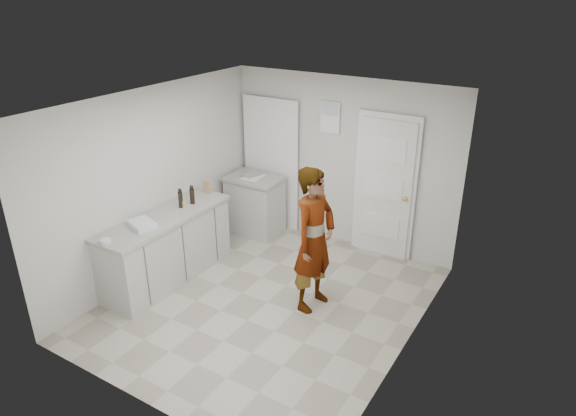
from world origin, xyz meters
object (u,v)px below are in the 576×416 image
Objects in this scene: oil_cruet_a at (192,195)px; spice_jar at (184,204)px; cake_mix_box at (207,186)px; baking_dish at (142,224)px; person at (314,240)px; oil_cruet_b at (180,198)px; egg_bowl at (105,241)px.

spice_jar is at bearing -91.43° from oil_cruet_a.
cake_mix_box is 1.28m from baking_dish.
baking_dish is (0.02, -1.27, -0.07)m from cake_mix_box.
oil_cruet_a reaches higher than cake_mix_box.
baking_dish is at bearing -93.73° from spice_jar.
cake_mix_box is at bearing 91.07° from baking_dish.
person reaches higher than oil_cruet_a.
oil_cruet_a is at bearing 88.57° from spice_jar.
spice_jar is 0.33× the size of oil_cruet_a.
oil_cruet_a is 0.98× the size of oil_cruet_b.
spice_jar is 0.21× the size of baking_dish.
oil_cruet_b is (-0.04, -0.18, 0.00)m from oil_cruet_a.
egg_bowl is at bearing -93.70° from oil_cruet_a.
cake_mix_box is 1.53× the size of egg_bowl.
egg_bowl is (-0.04, -0.53, -0.01)m from baking_dish.
person is 1.90m from oil_cruet_a.
egg_bowl is at bearing -92.33° from oil_cruet_b.
oil_cruet_a is 0.63× the size of baking_dish.
person is at bearing 4.41° from oil_cruet_b.
oil_cruet_b is (-1.93, -0.15, 0.16)m from person.
person is 2.02m from cake_mix_box.
oil_cruet_b is at bearing 100.56° from person.
oil_cruet_a is (0.00, 0.16, 0.08)m from spice_jar.
cake_mix_box is at bearing 100.43° from oil_cruet_a.
oil_cruet_a reaches higher than spice_jar.
person reaches higher than oil_cruet_b.
baking_dish reaches higher than egg_bowl.
egg_bowl is at bearing -94.00° from spice_jar.
spice_jar reaches higher than egg_bowl.
spice_jar is 1.24m from egg_bowl.
person is 2.41m from egg_bowl.
person is 4.30× the size of baking_dish.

